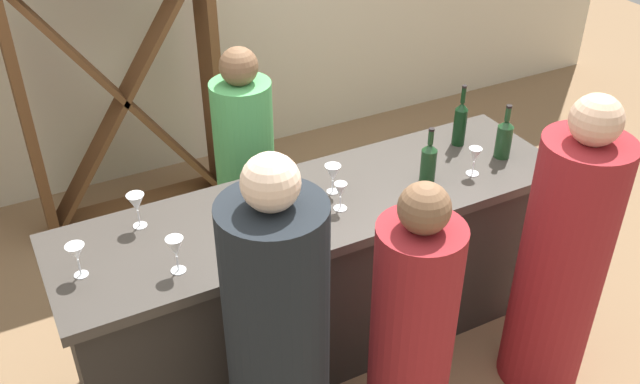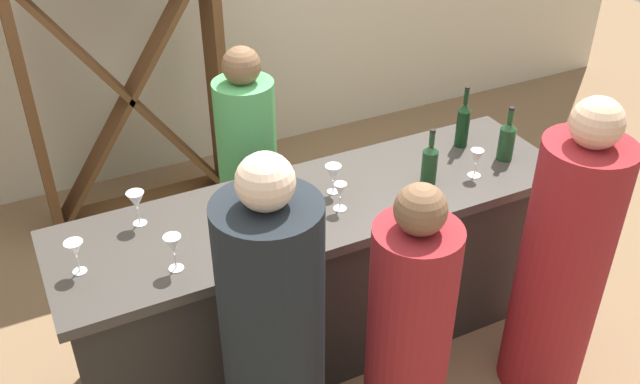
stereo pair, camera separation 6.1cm
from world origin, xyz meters
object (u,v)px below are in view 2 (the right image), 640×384
at_px(wine_glass_far_right, 136,201).
at_px(person_right_guest, 408,342).
at_px(wine_glass_near_center, 476,158).
at_px(person_center_guest, 274,350).
at_px(wine_glass_far_left, 75,250).
at_px(wine_bottle_second_left_dark_green, 463,124).
at_px(wine_glass_near_right, 340,192).
at_px(person_left_guest, 562,267).
at_px(wine_rack, 129,97).
at_px(wine_bottle_center_olive_green, 507,140).
at_px(wine_bottle_leftmost_olive_green, 430,163).
at_px(wine_glass_near_left, 173,246).
at_px(person_server_behind, 249,178).
at_px(wine_glass_far_center, 333,174).

bearing_deg(wine_glass_far_right, person_right_guest, -48.27).
relative_size(wine_glass_near_center, person_center_guest, 0.09).
bearing_deg(wine_glass_near_center, wine_glass_far_left, 176.57).
bearing_deg(wine_bottle_second_left_dark_green, wine_glass_near_right, -164.20).
height_order(wine_glass_near_center, person_left_guest, person_left_guest).
bearing_deg(wine_rack, wine_bottle_center_olive_green, -48.30).
bearing_deg(wine_bottle_center_olive_green, wine_glass_near_center, -164.28).
bearing_deg(wine_glass_near_center, wine_bottle_center_olive_green, 15.72).
height_order(wine_glass_far_right, person_center_guest, person_center_guest).
bearing_deg(wine_glass_near_right, wine_glass_far_right, 160.90).
bearing_deg(wine_glass_near_center, person_center_guest, -159.41).
bearing_deg(wine_bottle_leftmost_olive_green, wine_bottle_center_olive_green, 1.89).
bearing_deg(person_left_guest, wine_glass_near_left, 50.87).
xyz_separation_m(wine_bottle_center_olive_green, person_left_guest, (-0.14, -0.64, -0.31)).
distance_m(wine_rack, wine_bottle_leftmost_olive_green, 2.04).
xyz_separation_m(wine_glass_near_center, wine_glass_near_right, (-0.73, 0.04, -0.01)).
xyz_separation_m(wine_glass_near_right, person_left_guest, (0.83, -0.61, -0.29)).
bearing_deg(person_right_guest, wine_bottle_second_left_dark_green, -27.12).
xyz_separation_m(wine_bottle_leftmost_olive_green, person_server_behind, (-0.64, 0.80, -0.35)).
xyz_separation_m(wine_glass_far_left, wine_glass_far_center, (1.20, 0.07, -0.01)).
bearing_deg(wine_bottle_leftmost_olive_green, wine_glass_far_center, 164.28).
height_order(wine_glass_far_left, wine_glass_far_center, wine_glass_far_left).
height_order(wine_bottle_second_left_dark_green, wine_glass_far_right, wine_bottle_second_left_dark_green).
relative_size(wine_glass_far_center, wine_glass_far_right, 0.88).
bearing_deg(wine_bottle_leftmost_olive_green, person_server_behind, 128.72).
relative_size(wine_glass_near_right, person_left_guest, 0.09).
xyz_separation_m(person_left_guest, person_right_guest, (-0.85, -0.03, -0.07)).
xyz_separation_m(wine_glass_near_right, person_right_guest, (-0.02, -0.64, -0.36)).
relative_size(wine_glass_near_left, wine_glass_far_left, 1.09).
xyz_separation_m(wine_bottle_leftmost_olive_green, wine_glass_far_left, (-1.65, 0.06, 0.00)).
xyz_separation_m(wine_glass_far_right, person_server_behind, (0.71, 0.51, -0.36)).
bearing_deg(person_server_behind, wine_glass_near_right, 25.62).
xyz_separation_m(wine_bottle_leftmost_olive_green, wine_glass_near_center, (0.24, -0.05, -0.01)).
height_order(wine_bottle_leftmost_olive_green, wine_bottle_second_left_dark_green, wine_bottle_second_left_dark_green).
height_order(wine_glass_near_right, wine_glass_far_left, wine_glass_far_left).
bearing_deg(wine_glass_near_left, wine_bottle_center_olive_green, 3.57).
bearing_deg(person_server_behind, wine_glass_near_center, 61.38).
height_order(wine_glass_near_left, wine_glass_far_center, wine_glass_near_left).
height_order(wine_glass_near_left, person_left_guest, person_left_guest).
bearing_deg(person_right_guest, wine_bottle_leftmost_olive_green, -20.45).
bearing_deg(person_server_behind, wine_glass_far_right, -38.82).
bearing_deg(person_server_behind, wine_glass_far_left, -38.72).
bearing_deg(wine_glass_far_right, person_server_behind, 35.79).
relative_size(wine_glass_far_left, person_center_guest, 0.09).
height_order(wine_glass_far_center, wine_glass_far_right, wine_glass_far_right).
xyz_separation_m(wine_bottle_center_olive_green, wine_glass_near_right, (-0.97, -0.03, -0.02)).
bearing_deg(wine_bottle_center_olive_green, person_server_behind, 145.07).
bearing_deg(wine_glass_far_center, wine_glass_near_center, -14.52).
distance_m(wine_glass_far_center, person_left_guest, 1.13).
xyz_separation_m(wine_glass_far_center, person_server_behind, (-0.18, 0.67, -0.35)).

